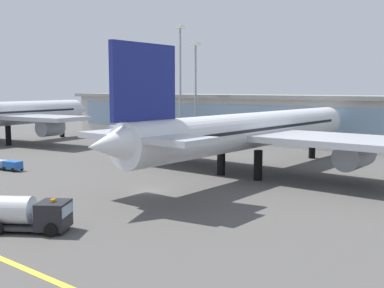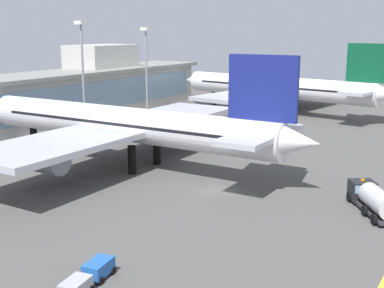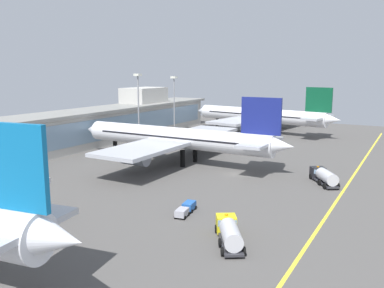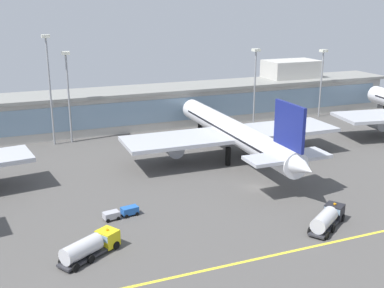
% 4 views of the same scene
% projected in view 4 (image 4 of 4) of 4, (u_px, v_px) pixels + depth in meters
% --- Properties ---
extents(ground_plane, '(193.03, 193.03, 0.00)m').
position_uv_depth(ground_plane, '(256.00, 188.00, 85.87)').
color(ground_plane, '#514F4C').
extents(taxiway_centreline_stripe, '(154.42, 0.50, 0.01)m').
position_uv_depth(taxiway_centreline_stripe, '(333.00, 242.00, 66.31)').
color(taxiway_centreline_stripe, yellow).
rests_on(taxiway_centreline_stripe, ground).
extents(terminal_building, '(140.88, 14.00, 15.49)m').
position_uv_depth(terminal_building, '(172.00, 104.00, 130.18)').
color(terminal_building, beige).
rests_on(terminal_building, ground).
extents(airliner_near_right, '(47.00, 56.05, 16.10)m').
position_uv_depth(airliner_near_right, '(234.00, 133.00, 100.04)').
color(airliner_near_right, black).
rests_on(airliner_near_right, ground).
extents(fuel_tanker_truck, '(8.97, 6.83, 2.90)m').
position_uv_depth(fuel_tanker_truck, '(91.00, 246.00, 62.29)').
color(fuel_tanker_truck, black).
rests_on(fuel_tanker_truck, ground).
extents(baggage_tug_near, '(5.77, 2.56, 1.40)m').
position_uv_depth(baggage_tug_near, '(121.00, 213.00, 73.80)').
color(baggage_tug_near, black).
rests_on(baggage_tug_near, ground).
extents(service_truck_far, '(8.87, 7.05, 2.90)m').
position_uv_depth(service_truck_far, '(328.00, 217.00, 70.46)').
color(service_truck_far, black).
rests_on(service_truck_far, ground).
extents(apron_light_mast_west, '(1.80, 1.80, 21.50)m').
position_uv_depth(apron_light_mast_west, '(68.00, 83.00, 109.82)').
color(apron_light_mast_west, gray).
rests_on(apron_light_mast_west, ground).
extents(apron_light_mast_centre, '(1.80, 1.80, 19.46)m').
position_uv_depth(apron_light_mast_centre, '(322.00, 72.00, 135.92)').
color(apron_light_mast_centre, gray).
rests_on(apron_light_mast_centre, ground).
extents(apron_light_mast_east, '(1.80, 1.80, 20.57)m').
position_uv_depth(apron_light_mast_east, '(255.00, 75.00, 126.55)').
color(apron_light_mast_east, gray).
rests_on(apron_light_mast_east, ground).
extents(apron_light_mast_far_east, '(1.80, 1.80, 25.38)m').
position_uv_depth(apron_light_mast_far_east, '(49.00, 75.00, 107.48)').
color(apron_light_mast_far_east, gray).
rests_on(apron_light_mast_far_east, ground).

